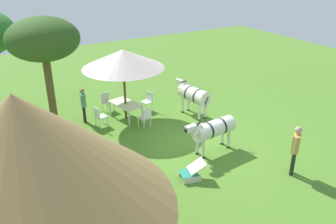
% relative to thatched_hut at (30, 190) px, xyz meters
% --- Properties ---
extents(ground_plane, '(36.00, 36.00, 0.00)m').
position_rel_thatched_hut_xyz_m(ground_plane, '(3.62, -6.43, -2.57)').
color(ground_plane, '#51822A').
extents(thatched_hut, '(5.87, 5.87, 4.59)m').
position_rel_thatched_hut_xyz_m(thatched_hut, '(0.00, 0.00, 0.00)').
color(thatched_hut, beige).
rests_on(thatched_hut, ground_plane).
extents(shade_umbrella, '(3.49, 3.49, 3.16)m').
position_rel_thatched_hut_xyz_m(shade_umbrella, '(7.10, -5.09, 0.19)').
color(shade_umbrella, '#4D3D1C').
rests_on(shade_umbrella, ground_plane).
extents(patio_dining_table, '(1.70, 1.17, 0.74)m').
position_rel_thatched_hut_xyz_m(patio_dining_table, '(7.10, -5.09, -1.90)').
color(patio_dining_table, silver).
rests_on(patio_dining_table, ground_plane).
extents(patio_chair_near_hut, '(0.54, 0.55, 0.90)m').
position_rel_thatched_hut_xyz_m(patio_chair_near_hut, '(8.34, -4.69, -2.04)').
color(patio_chair_near_hut, silver).
rests_on(patio_chair_near_hut, ground_plane).
extents(patio_chair_near_lawn, '(0.50, 0.48, 0.90)m').
position_rel_thatched_hut_xyz_m(patio_chair_near_lawn, '(6.91, -3.80, -2.04)').
color(patio_chair_near_lawn, silver).
rests_on(patio_chair_near_lawn, ground_plane).
extents(patio_chair_west_end, '(0.52, 0.54, 0.90)m').
position_rel_thatched_hut_xyz_m(patio_chair_west_end, '(5.83, -5.44, -2.04)').
color(patio_chair_west_end, silver).
rests_on(patio_chair_west_end, ground_plane).
extents(patio_chair_east_end, '(0.53, 0.52, 0.90)m').
position_rel_thatched_hut_xyz_m(patio_chair_east_end, '(7.42, -6.36, -2.04)').
color(patio_chair_east_end, white).
rests_on(patio_chair_east_end, ground_plane).
extents(guest_beside_umbrella, '(0.56, 0.26, 1.57)m').
position_rel_thatched_hut_xyz_m(guest_beside_umbrella, '(7.66, -3.38, -1.62)').
color(guest_beside_umbrella, black).
rests_on(guest_beside_umbrella, ground_plane).
extents(standing_watcher, '(0.45, 0.54, 1.77)m').
position_rel_thatched_hut_xyz_m(standing_watcher, '(0.29, -8.13, -1.50)').
color(standing_watcher, black).
rests_on(standing_watcher, ground_plane).
extents(striped_lounge_chair, '(0.72, 0.92, 0.61)m').
position_rel_thatched_hut_xyz_m(striped_lounge_chair, '(1.76, -5.06, -2.31)').
color(striped_lounge_chair, '#268D75').
rests_on(striped_lounge_chair, ground_plane).
extents(zebra_nearest_camera, '(0.76, 2.34, 1.45)m').
position_rel_thatched_hut_xyz_m(zebra_nearest_camera, '(2.84, -6.70, -1.65)').
color(zebra_nearest_camera, silver).
rests_on(zebra_nearest_camera, ground_plane).
extents(zebra_by_umbrella, '(2.15, 0.88, 1.53)m').
position_rel_thatched_hut_xyz_m(zebra_by_umbrella, '(5.92, -7.90, -1.57)').
color(zebra_by_umbrella, silver).
rests_on(zebra_by_umbrella, ground_plane).
extents(acacia_tree_behind_hut, '(2.51, 2.51, 4.89)m').
position_rel_thatched_hut_xyz_m(acacia_tree_behind_hut, '(6.22, -1.83, 1.51)').
color(acacia_tree_behind_hut, brown).
rests_on(acacia_tree_behind_hut, ground_plane).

